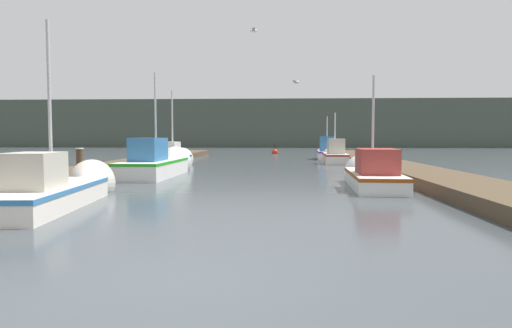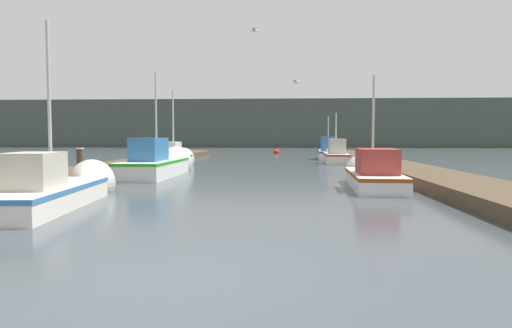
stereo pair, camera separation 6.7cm
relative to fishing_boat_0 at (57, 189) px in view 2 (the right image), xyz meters
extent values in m
plane|color=#3D4449|center=(4.31, -5.75, -0.39)|extent=(200.00, 200.00, 0.00)
cube|color=#4C3D2B|center=(-2.23, 10.25, -0.20)|extent=(2.40, 40.00, 0.38)
cube|color=#4C3D2B|center=(10.86, 10.25, -0.20)|extent=(2.40, 40.00, 0.38)
cube|color=#424C42|center=(4.31, 61.42, 3.05)|extent=(120.00, 16.00, 6.87)
cube|color=silver|center=(0.06, -0.65, -0.12)|extent=(1.88, 4.73, 0.53)
cube|color=teal|center=(0.06, -0.65, 0.08)|extent=(1.91, 4.76, 0.10)
cone|color=silver|center=(-0.19, 2.13, -0.12)|extent=(1.49, 1.09, 1.41)
cube|color=#B2AD9E|center=(0.11, -1.23, 0.54)|extent=(1.11, 1.42, 0.79)
cylinder|color=#B2B2B7|center=(0.03, -0.31, 2.06)|extent=(0.08, 0.08, 3.83)
cube|color=silver|center=(8.45, 4.00, -0.13)|extent=(1.69, 4.61, 0.51)
cube|color=#933E0E|center=(8.45, 4.00, 0.06)|extent=(1.72, 4.64, 0.10)
cone|color=silver|center=(8.60, 6.70, -0.13)|extent=(1.42, 0.95, 1.37)
cube|color=#99332D|center=(8.41, 3.43, 0.51)|extent=(1.23, 1.80, 0.77)
cylinder|color=#B2B2B7|center=(8.46, 4.34, 1.69)|extent=(0.08, 0.08, 3.13)
cube|color=silver|center=(0.24, 7.64, -0.04)|extent=(1.81, 5.13, 0.68)
cube|color=#1A9F17|center=(0.24, 7.64, 0.24)|extent=(1.84, 5.16, 0.10)
cone|color=silver|center=(0.29, 10.70, -0.04)|extent=(1.65, 1.05, 1.63)
cube|color=#2D6699|center=(0.23, 7.00, 0.75)|extent=(1.09, 1.97, 0.91)
cylinder|color=#B2B2B7|center=(0.24, 8.02, 2.10)|extent=(0.08, 0.08, 3.60)
cube|color=silver|center=(-0.19, 12.52, -0.07)|extent=(1.51, 4.01, 0.64)
cube|color=#105A9D|center=(-0.19, 12.52, 0.19)|extent=(1.54, 4.04, 0.10)
cone|color=silver|center=(-0.24, 14.94, -0.07)|extent=(1.36, 0.88, 1.34)
cube|color=silver|center=(-0.17, 12.03, 0.62)|extent=(0.91, 1.60, 0.73)
cylinder|color=#B2B2B7|center=(-0.19, 12.82, 1.94)|extent=(0.08, 0.08, 3.38)
cube|color=silver|center=(8.79, 17.16, -0.09)|extent=(1.45, 3.94, 0.60)
cube|color=#AD2828|center=(8.79, 17.16, 0.15)|extent=(1.48, 3.97, 0.10)
cone|color=silver|center=(8.87, 19.46, -0.09)|extent=(1.27, 0.75, 1.24)
cube|color=#B2AD9E|center=(8.77, 16.67, 0.66)|extent=(1.00, 1.50, 0.90)
cylinder|color=#B2B2B7|center=(8.80, 17.45, 1.46)|extent=(0.08, 0.08, 2.49)
cube|color=silver|center=(8.81, 22.21, -0.08)|extent=(1.57, 4.08, 0.60)
cube|color=#6619B3|center=(8.81, 22.21, 0.16)|extent=(1.60, 4.11, 0.10)
cone|color=silver|center=(8.96, 24.68, -0.08)|extent=(1.32, 1.03, 1.27)
cube|color=#2D6699|center=(8.78, 21.71, 0.73)|extent=(1.15, 1.55, 1.03)
cylinder|color=#B2B2B7|center=(8.83, 22.51, 1.46)|extent=(0.08, 0.08, 2.48)
cylinder|color=#473523|center=(9.59, 13.07, 0.10)|extent=(0.21, 0.21, 0.97)
cylinder|color=silver|center=(9.59, 13.07, 0.60)|extent=(0.24, 0.24, 0.04)
cylinder|color=#473523|center=(-1.22, 4.00, 0.23)|extent=(0.22, 0.22, 1.23)
cylinder|color=silver|center=(-1.22, 4.00, 0.87)|extent=(0.26, 0.26, 0.04)
cylinder|color=#473523|center=(-0.98, 17.69, 0.09)|extent=(0.29, 0.29, 0.94)
cylinder|color=silver|center=(-0.98, 17.69, 0.58)|extent=(0.33, 0.33, 0.04)
sphere|color=red|center=(4.97, 31.92, -0.23)|extent=(0.57, 0.57, 0.57)
cylinder|color=black|center=(4.97, 31.92, 0.30)|extent=(0.06, 0.06, 0.50)
ellipsoid|color=white|center=(4.38, 7.30, 5.39)|extent=(0.29, 0.15, 0.12)
cube|color=gray|center=(4.39, 7.16, 5.41)|extent=(0.13, 0.28, 0.07)
cube|color=gray|center=(4.38, 7.44, 5.41)|extent=(0.13, 0.28, 0.07)
ellipsoid|color=white|center=(6.13, 9.34, 3.62)|extent=(0.31, 0.25, 0.12)
cube|color=gray|center=(6.07, 9.22, 3.64)|extent=(0.23, 0.30, 0.07)
cube|color=gray|center=(6.19, 9.46, 3.64)|extent=(0.23, 0.30, 0.07)
camera|label=1|loc=(5.43, -10.78, 1.29)|focal=32.00mm
camera|label=2|loc=(5.49, -10.78, 1.29)|focal=32.00mm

